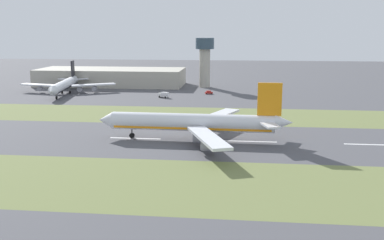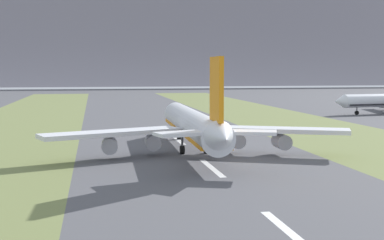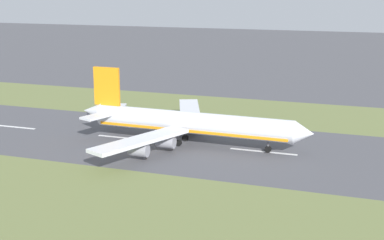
{
  "view_description": "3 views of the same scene",
  "coord_description": "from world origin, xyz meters",
  "px_view_note": "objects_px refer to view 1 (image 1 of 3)",
  "views": [
    {
      "loc": [
        -149.59,
        -11.7,
        37.64
      ],
      "look_at": [
        -0.03,
        4.78,
        7.0
      ],
      "focal_mm": 42.0,
      "sensor_mm": 36.0,
      "label": 1
    },
    {
      "loc": [
        -21.1,
        -109.82,
        17.97
      ],
      "look_at": [
        -0.03,
        4.78,
        7.0
      ],
      "focal_mm": 50.0,
      "sensor_mm": 36.0,
      "label": 2
    },
    {
      "loc": [
        133.84,
        50.77,
        42.63
      ],
      "look_at": [
        -0.03,
        4.78,
        7.0
      ],
      "focal_mm": 50.0,
      "sensor_mm": 36.0,
      "label": 3
    }
  ],
  "objects_px": {
    "terminal_building": "(111,77)",
    "control_tower": "(205,57)",
    "service_truck": "(164,95)",
    "airplane_main_jet": "(198,123)",
    "apron_car": "(209,92)",
    "airplane_parked_apron": "(65,85)"
  },
  "relations": [
    {
      "from": "terminal_building",
      "to": "control_tower",
      "type": "distance_m",
      "value": 65.51
    },
    {
      "from": "control_tower",
      "to": "service_truck",
      "type": "height_order",
      "value": "control_tower"
    },
    {
      "from": "airplane_main_jet",
      "to": "apron_car",
      "type": "bearing_deg",
      "value": 2.18
    },
    {
      "from": "airplane_parked_apron",
      "to": "service_truck",
      "type": "bearing_deg",
      "value": -98.12
    },
    {
      "from": "airplane_main_jet",
      "to": "service_truck",
      "type": "height_order",
      "value": "airplane_main_jet"
    },
    {
      "from": "airplane_parked_apron",
      "to": "apron_car",
      "type": "xyz_separation_m",
      "value": [
        8.14,
        -84.08,
        -4.37
      ]
    },
    {
      "from": "terminal_building",
      "to": "apron_car",
      "type": "distance_m",
      "value": 77.54
    },
    {
      "from": "airplane_main_jet",
      "to": "service_truck",
      "type": "relative_size",
      "value": 10.59
    },
    {
      "from": "airplane_parked_apron",
      "to": "terminal_building",
      "type": "bearing_deg",
      "value": -19.24
    },
    {
      "from": "terminal_building",
      "to": "control_tower",
      "type": "bearing_deg",
      "value": -93.05
    },
    {
      "from": "control_tower",
      "to": "terminal_building",
      "type": "bearing_deg",
      "value": 86.95
    },
    {
      "from": "airplane_main_jet",
      "to": "control_tower",
      "type": "relative_size",
      "value": 2.1
    },
    {
      "from": "terminal_building",
      "to": "service_truck",
      "type": "height_order",
      "value": "terminal_building"
    },
    {
      "from": "control_tower",
      "to": "service_truck",
      "type": "bearing_deg",
      "value": 158.72
    },
    {
      "from": "airplane_main_jet",
      "to": "airplane_parked_apron",
      "type": "xyz_separation_m",
      "value": [
        103.11,
        88.31,
        -0.65
      ]
    },
    {
      "from": "terminal_building",
      "to": "airplane_main_jet",
      "type": "bearing_deg",
      "value": -153.44
    },
    {
      "from": "airplane_parked_apron",
      "to": "apron_car",
      "type": "distance_m",
      "value": 84.58
    },
    {
      "from": "airplane_main_jet",
      "to": "apron_car",
      "type": "xyz_separation_m",
      "value": [
        111.25,
        4.23,
        -5.02
      ]
    },
    {
      "from": "control_tower",
      "to": "airplane_main_jet",
      "type": "bearing_deg",
      "value": -176.28
    },
    {
      "from": "service_truck",
      "to": "control_tower",
      "type": "bearing_deg",
      "value": -21.28
    },
    {
      "from": "apron_car",
      "to": "control_tower",
      "type": "bearing_deg",
      "value": 9.08
    },
    {
      "from": "terminal_building",
      "to": "service_truck",
      "type": "relative_size",
      "value": 15.39
    }
  ]
}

